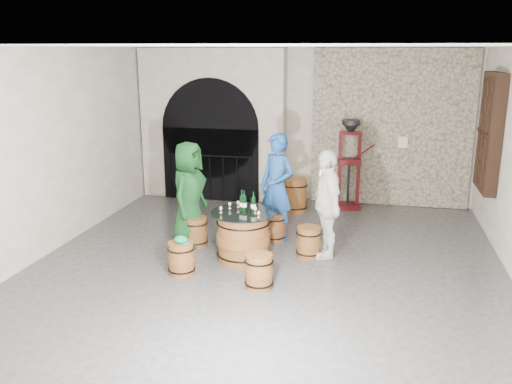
% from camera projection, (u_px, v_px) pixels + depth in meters
% --- Properties ---
extents(ground, '(8.00, 8.00, 0.00)m').
position_uv_depth(ground, '(265.00, 269.00, 8.05)').
color(ground, '#323235').
rests_on(ground, ground).
extents(wall_back, '(8.00, 0.00, 8.00)m').
position_uv_depth(wall_back, '(303.00, 126.00, 11.41)').
color(wall_back, silver).
rests_on(wall_back, ground).
extents(wall_front, '(8.00, 0.00, 8.00)m').
position_uv_depth(wall_front, '(153.00, 276.00, 3.86)').
color(wall_front, silver).
rests_on(wall_front, ground).
extents(wall_left, '(0.00, 8.00, 8.00)m').
position_uv_depth(wall_left, '(44.00, 154.00, 8.37)').
color(wall_left, silver).
rests_on(wall_left, ground).
extents(ceiling, '(8.00, 8.00, 0.00)m').
position_uv_depth(ceiling, '(266.00, 46.00, 7.23)').
color(ceiling, beige).
rests_on(ceiling, wall_back).
extents(stone_facing_panel, '(3.20, 0.12, 3.18)m').
position_uv_depth(stone_facing_panel, '(391.00, 129.00, 10.98)').
color(stone_facing_panel, '#AEA18A').
rests_on(stone_facing_panel, ground).
extents(arched_opening, '(3.10, 0.60, 3.19)m').
position_uv_depth(arched_opening, '(213.00, 125.00, 11.57)').
color(arched_opening, silver).
rests_on(arched_opening, ground).
extents(shuttered_window, '(0.23, 1.10, 2.00)m').
position_uv_depth(shuttered_window, '(489.00, 132.00, 9.15)').
color(shuttered_window, black).
rests_on(shuttered_window, wall_right).
extents(barrel_table, '(1.00, 1.00, 0.77)m').
position_uv_depth(barrel_table, '(243.00, 236.00, 8.30)').
color(barrel_table, brown).
rests_on(barrel_table, ground).
extents(barrel_stool_left, '(0.40, 0.40, 0.48)m').
position_uv_depth(barrel_stool_left, '(196.00, 231.00, 8.96)').
color(barrel_stool_left, brown).
rests_on(barrel_stool_left, ground).
extents(barrel_stool_far, '(0.40, 0.40, 0.48)m').
position_uv_depth(barrel_stool_far, '(274.00, 227.00, 9.21)').
color(barrel_stool_far, brown).
rests_on(barrel_stool_far, ground).
extents(barrel_stool_right, '(0.40, 0.40, 0.48)m').
position_uv_depth(barrel_stool_right, '(309.00, 242.00, 8.48)').
color(barrel_stool_right, brown).
rests_on(barrel_stool_right, ground).
extents(barrel_stool_near_right, '(0.40, 0.40, 0.48)m').
position_uv_depth(barrel_stool_near_right, '(259.00, 271.00, 7.36)').
color(barrel_stool_near_right, brown).
rests_on(barrel_stool_near_right, ground).
extents(barrel_stool_near_left, '(0.40, 0.40, 0.48)m').
position_uv_depth(barrel_stool_near_left, '(181.00, 258.00, 7.82)').
color(barrel_stool_near_left, brown).
rests_on(barrel_stool_near_left, ground).
extents(green_cap, '(0.24, 0.19, 0.10)m').
position_uv_depth(green_cap, '(181.00, 240.00, 7.75)').
color(green_cap, '#0C8651').
rests_on(green_cap, barrel_stool_near_left).
extents(person_green, '(0.65, 0.91, 1.73)m').
position_uv_depth(person_green, '(189.00, 194.00, 8.89)').
color(person_green, '#103C18').
rests_on(person_green, ground).
extents(person_blue, '(0.80, 0.71, 1.83)m').
position_uv_depth(person_blue, '(277.00, 187.00, 9.10)').
color(person_blue, navy).
rests_on(person_blue, ground).
extents(person_white, '(0.77, 1.08, 1.70)m').
position_uv_depth(person_white, '(326.00, 204.00, 8.36)').
color(person_white, white).
rests_on(person_white, ground).
extents(wine_bottle_left, '(0.08, 0.08, 0.32)m').
position_uv_depth(wine_bottle_left, '(242.00, 202.00, 8.25)').
color(wine_bottle_left, black).
rests_on(wine_bottle_left, barrel_table).
extents(wine_bottle_center, '(0.08, 0.08, 0.32)m').
position_uv_depth(wine_bottle_center, '(253.00, 204.00, 8.15)').
color(wine_bottle_center, black).
rests_on(wine_bottle_center, barrel_table).
extents(wine_bottle_right, '(0.08, 0.08, 0.32)m').
position_uv_depth(wine_bottle_right, '(244.00, 203.00, 8.22)').
color(wine_bottle_right, black).
rests_on(wine_bottle_right, barrel_table).
extents(tasting_glass_a, '(0.05, 0.05, 0.10)m').
position_uv_depth(tasting_glass_a, '(221.00, 210.00, 8.16)').
color(tasting_glass_a, '#A96720').
rests_on(tasting_glass_a, barrel_table).
extents(tasting_glass_b, '(0.05, 0.05, 0.10)m').
position_uv_depth(tasting_glass_b, '(255.00, 210.00, 8.12)').
color(tasting_glass_b, '#A96720').
rests_on(tasting_glass_b, barrel_table).
extents(tasting_glass_c, '(0.05, 0.05, 0.10)m').
position_uv_depth(tasting_glass_c, '(238.00, 204.00, 8.45)').
color(tasting_glass_c, '#A96720').
rests_on(tasting_glass_c, barrel_table).
extents(tasting_glass_d, '(0.05, 0.05, 0.10)m').
position_uv_depth(tasting_glass_d, '(254.00, 206.00, 8.34)').
color(tasting_glass_d, '#A96720').
rests_on(tasting_glass_d, barrel_table).
extents(tasting_glass_e, '(0.05, 0.05, 0.10)m').
position_uv_depth(tasting_glass_e, '(259.00, 215.00, 7.92)').
color(tasting_glass_e, '#A96720').
rests_on(tasting_glass_e, barrel_table).
extents(tasting_glass_f, '(0.05, 0.05, 0.10)m').
position_uv_depth(tasting_glass_f, '(230.00, 205.00, 8.38)').
color(tasting_glass_f, '#A96720').
rests_on(tasting_glass_f, barrel_table).
extents(side_barrel, '(0.51, 0.51, 0.68)m').
position_uv_depth(side_barrel, '(295.00, 195.00, 10.81)').
color(side_barrel, brown).
rests_on(side_barrel, ground).
extents(corking_press, '(0.77, 0.48, 1.81)m').
position_uv_depth(corking_press, '(350.00, 158.00, 10.85)').
color(corking_press, '#440B0F').
rests_on(corking_press, ground).
extents(control_box, '(0.18, 0.10, 0.22)m').
position_uv_depth(control_box, '(403.00, 142.00, 10.92)').
color(control_box, silver).
rests_on(control_box, wall_back).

